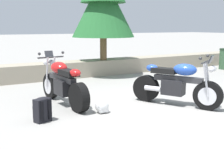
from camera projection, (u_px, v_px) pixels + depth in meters
ground_plane at (163, 111)px, 6.08m from camera, size 120.00×120.00×0.00m
stone_wall at (77, 69)px, 10.17m from camera, size 36.00×0.80×0.55m
motorcycle_red_near_left at (63, 83)px, 6.51m from camera, size 0.69×2.06×1.18m
motorcycle_blue_centre at (177, 84)px, 6.43m from camera, size 1.19×1.88×1.18m
rider_backpack at (42, 109)px, 5.36m from camera, size 0.35×0.33×0.47m
rider_helmet at (102, 106)px, 5.92m from camera, size 0.28×0.28×0.28m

